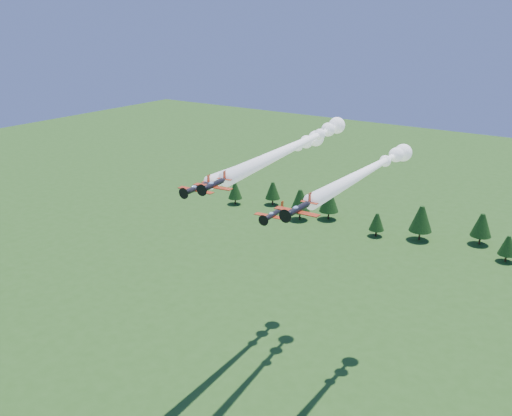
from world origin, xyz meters
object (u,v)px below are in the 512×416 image
Objects in this scene: plane_left at (280,154)px; plane_lead at (300,143)px; plane_slot at (273,214)px; plane_right at (371,168)px.

plane_lead is at bearing -34.75° from plane_left.
plane_lead is 20.55m from plane_slot.
plane_left is 21.81m from plane_right.
plane_right is (21.68, -2.27, 0.63)m from plane_left.
plane_left is at bearing 173.08° from plane_right.
plane_lead is 14.72m from plane_right.
plane_right is at bearing -8.85° from plane_left.
plane_lead is 1.13× the size of plane_right.
plane_slot is at bearing -79.38° from plane_lead.
plane_lead is 1.09× the size of plane_left.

